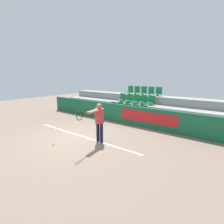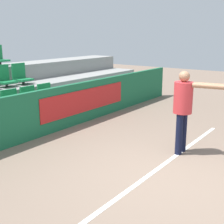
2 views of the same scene
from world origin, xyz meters
The scene contains 10 objects.
ground_plane centered at (0.00, 0.00, 0.00)m, with size 30.00×30.00×0.00m, color #7A6656.
court_baseline centered at (0.00, 0.33, 0.00)m, with size 6.18×0.08×0.01m.
barrier_wall centered at (0.03, 3.30, 0.52)m, with size 12.06×0.14×1.05m.
bleacher_tier_front centered at (0.00, 3.87, 0.23)m, with size 11.66×0.97×0.46m.
stadium_chair_2 centered at (0.00, 4.00, 0.69)m, with size 0.42×0.39×0.56m.
stadium_chair_3 centered at (0.53, 4.00, 0.69)m, with size 0.42×0.39×0.56m.
stadium_chair_4 centered at (1.06, 4.00, 0.69)m, with size 0.42×0.39×0.56m.
stadium_chair_8 centered at (0.53, 4.97, 1.14)m, with size 0.42×0.39×0.56m.
stadium_chair_9 centered at (1.06, 4.97, 1.14)m, with size 0.42×0.39×0.56m.
tennis_player centered at (1.12, 0.27, 0.99)m, with size 0.42×1.54×1.59m.
Camera 2 is at (-4.29, -1.93, 2.26)m, focal length 50.00 mm.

